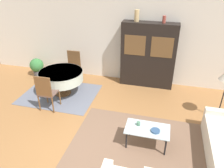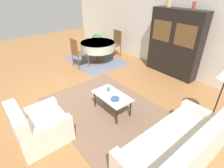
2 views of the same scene
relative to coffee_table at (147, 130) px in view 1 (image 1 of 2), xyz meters
name	(u,v)px [view 1 (image 1 of 2)]	position (x,y,z in m)	size (l,w,h in m)	color
ground_plane	(86,153)	(-1.19, -0.57, -0.40)	(14.00, 14.00, 0.00)	#9E6B3D
wall_back	(123,40)	(-1.19, 3.06, 0.95)	(10.00, 0.06, 2.70)	silver
area_rug	(140,146)	(-0.13, -0.09, -0.40)	(3.00, 2.22, 0.01)	brown
dining_rug	(60,94)	(-2.80, 1.48, -0.40)	(2.18, 1.72, 0.01)	slate
coffee_table	(147,130)	(0.00, 0.00, 0.00)	(0.93, 0.53, 0.44)	black
display_cabinet	(148,55)	(-0.34, 2.81, 0.62)	(1.67, 0.41, 2.03)	black
dining_table	(61,76)	(-2.73, 1.55, 0.20)	(1.29, 1.29, 0.74)	brown
dining_chair_near	(46,91)	(-2.73, 0.68, 0.18)	(0.44, 0.44, 1.03)	brown
dining_chair_far	(73,65)	(-2.73, 2.42, 0.18)	(0.44, 0.44, 1.03)	brown
cup	(138,124)	(-0.20, 0.06, 0.09)	(0.08, 0.08, 0.08)	#4C7A60
bowl	(155,131)	(0.17, -0.05, 0.07)	(0.19, 0.19, 0.04)	#33517A
vase_tall	(137,16)	(-0.76, 2.81, 1.80)	(0.14, 0.14, 0.34)	tan
vase_short	(164,19)	(0.02, 2.81, 1.73)	(0.10, 0.10, 0.20)	#9E4238
potted_plant	(37,66)	(-4.18, 2.52, -0.06)	(0.47, 0.47, 0.62)	#4C4C51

